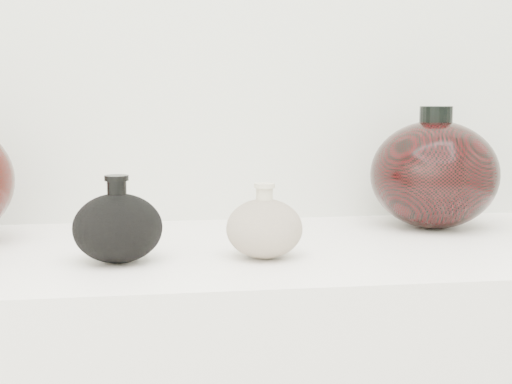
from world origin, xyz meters
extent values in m
cube|color=silver|center=(0.00, 1.21, 1.30)|extent=(3.00, 0.02, 2.60)
cube|color=white|center=(0.00, 0.95, 0.89)|extent=(1.20, 0.50, 0.03)
ellipsoid|color=black|center=(-0.16, 0.87, 0.95)|extent=(0.16, 0.16, 0.10)
cylinder|color=black|center=(-0.16, 0.87, 1.00)|extent=(0.03, 0.03, 0.03)
cylinder|color=black|center=(-0.16, 0.87, 1.02)|extent=(0.04, 0.04, 0.01)
ellipsoid|color=#C3B299|center=(0.04, 0.87, 0.94)|extent=(0.12, 0.12, 0.08)
cylinder|color=beige|center=(0.04, 0.87, 0.99)|extent=(0.03, 0.03, 0.03)
cylinder|color=beige|center=(0.04, 0.87, 1.00)|extent=(0.03, 0.03, 0.01)
ellipsoid|color=black|center=(0.37, 1.06, 0.99)|extent=(0.26, 0.26, 0.19)
cylinder|color=black|center=(0.37, 1.06, 1.09)|extent=(0.07, 0.07, 0.03)
camera|label=1|loc=(-0.11, -0.10, 1.12)|focal=50.00mm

